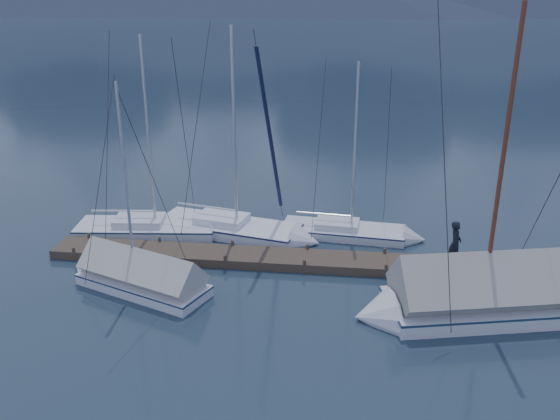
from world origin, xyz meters
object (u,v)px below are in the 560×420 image
object	(u,v)px
sailboat_open_right	(361,234)
sailboat_open_left	(167,230)
sailboat_open_mid	(248,232)
person	(455,244)
sailboat_covered_near	(478,299)
sailboat_covered_far	(133,277)

from	to	relation	value
sailboat_open_right	sailboat_open_left	bearing A→B (deg)	-175.64
sailboat_open_mid	sailboat_open_right	bearing A→B (deg)	5.22
sailboat_open_left	sailboat_open_mid	world-z (taller)	sailboat_open_mid
sailboat_open_mid	person	bearing A→B (deg)	-17.34
person	sailboat_covered_near	bearing A→B (deg)	-156.69
sailboat_open_left	sailboat_covered_near	bearing A→B (deg)	-23.50
sailboat_covered_near	sailboat_covered_far	world-z (taller)	sailboat_covered_near
sailboat_open_mid	sailboat_covered_far	size ratio (longest dim) A/B	1.19
sailboat_open_mid	sailboat_covered_far	world-z (taller)	sailboat_open_mid
sailboat_open_mid	sailboat_open_right	size ratio (longest dim) A/B	1.18
sailboat_open_left	sailboat_open_right	distance (m)	8.33
sailboat_open_right	sailboat_covered_far	xyz separation A→B (m)	(-8.06, -5.47, 0.25)
sailboat_open_left	sailboat_covered_near	world-z (taller)	sailboat_covered_near
sailboat_covered_near	sailboat_open_mid	bearing A→B (deg)	147.54
sailboat_open_mid	sailboat_open_right	world-z (taller)	sailboat_open_mid
person	sailboat_open_right	bearing A→B (deg)	64.43
sailboat_covered_near	person	xyz separation A→B (m)	(-0.37, 2.88, 0.67)
sailboat_open_mid	sailboat_covered_far	xyz separation A→B (m)	(-3.25, -5.03, 0.22)
sailboat_covered_far	sailboat_open_right	bearing A→B (deg)	34.17
sailboat_open_right	sailboat_covered_near	world-z (taller)	sailboat_covered_near
sailboat_open_mid	sailboat_covered_far	distance (m)	5.99
sailboat_covered_far	person	distance (m)	11.72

